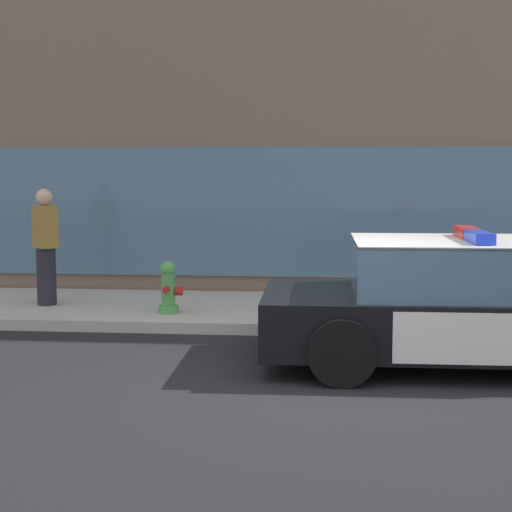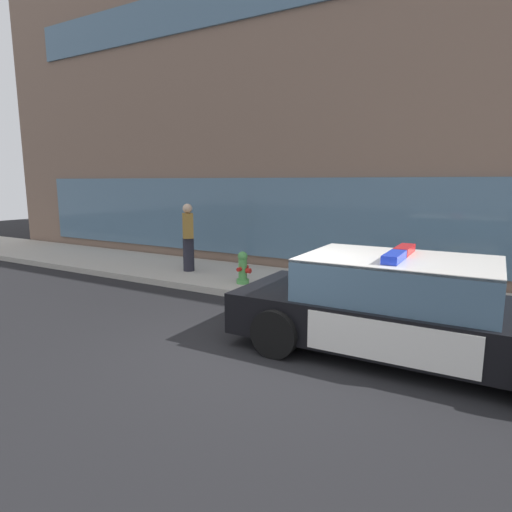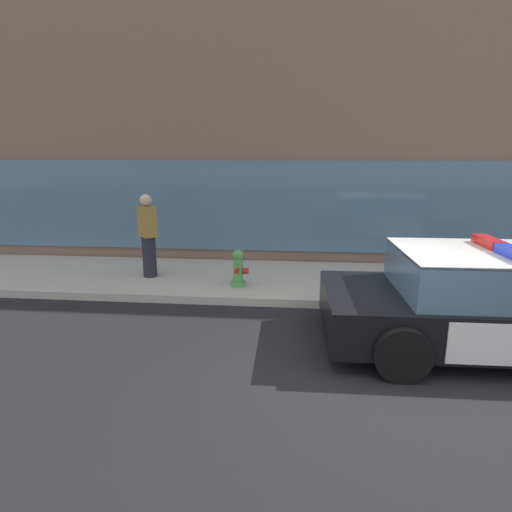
# 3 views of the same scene
# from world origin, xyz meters

# --- Properties ---
(ground) EXTENTS (48.00, 48.00, 0.00)m
(ground) POSITION_xyz_m (0.00, 0.00, 0.00)
(ground) COLOR black
(sidewalk) EXTENTS (48.00, 2.71, 0.15)m
(sidewalk) POSITION_xyz_m (0.00, 3.60, 0.07)
(sidewalk) COLOR #B2ADA3
(sidewalk) RESTS_ON ground
(storefront_building) EXTENTS (25.12, 9.23, 9.76)m
(storefront_building) POSITION_xyz_m (-0.66, 9.58, 4.88)
(storefront_building) COLOR #7A6051
(storefront_building) RESTS_ON ground
(police_cruiser) EXTENTS (4.92, 2.18, 1.49)m
(police_cruiser) POSITION_xyz_m (1.87, 0.96, 0.68)
(police_cruiser) COLOR black
(police_cruiser) RESTS_ON ground
(fire_hydrant) EXTENTS (0.34, 0.39, 0.73)m
(fire_hydrant) POSITION_xyz_m (-2.02, 2.92, 0.50)
(fire_hydrant) COLOR #4C994C
(fire_hydrant) RESTS_ON sidewalk
(pedestrian_on_sidewalk) EXTENTS (0.46, 0.47, 1.71)m
(pedestrian_on_sidewalk) POSITION_xyz_m (-3.95, 3.41, 1.01)
(pedestrian_on_sidewalk) COLOR #23232D
(pedestrian_on_sidewalk) RESTS_ON sidewalk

